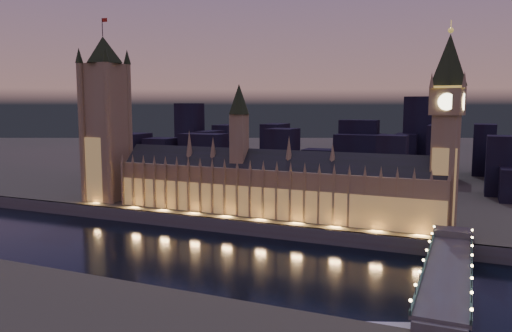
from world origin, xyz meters
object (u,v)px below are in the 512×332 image
at_px(victoria_tower, 105,111).
at_px(westminster_bridge, 448,275).
at_px(elizabeth_tower, 447,116).
at_px(palace_of_westminster, 268,184).

distance_m(victoria_tower, westminster_bridge, 241.75).
bearing_deg(victoria_tower, westminster_bridge, -16.27).
bearing_deg(elizabeth_tower, westminster_bridge, -84.74).
height_order(victoria_tower, elizabeth_tower, victoria_tower).
height_order(palace_of_westminster, victoria_tower, victoria_tower).
height_order(elizabeth_tower, westminster_bridge, elizabeth_tower).
bearing_deg(westminster_bridge, victoria_tower, 163.73).
xyz_separation_m(victoria_tower, westminster_bridge, (224.02, -65.38, -63.15)).
relative_size(palace_of_westminster, victoria_tower, 1.64).
xyz_separation_m(palace_of_westminster, victoria_tower, (-119.96, 0.17, 42.77)).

